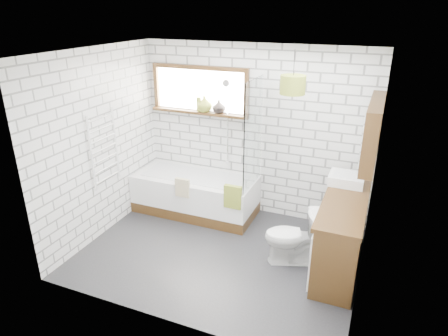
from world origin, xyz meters
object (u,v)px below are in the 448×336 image
at_px(toilet, 293,237).
at_px(pendant, 293,85).
at_px(bathtub, 196,194).
at_px(vanity, 342,234).
at_px(basin, 347,179).

height_order(toilet, pendant, pendant).
height_order(bathtub, vanity, vanity).
height_order(vanity, pendant, pendant).
distance_m(bathtub, vanity, 2.31).
height_order(bathtub, pendant, pendant).
height_order(basin, pendant, pendant).
height_order(basin, toilet, basin).
distance_m(basin, toilet, 1.00).
distance_m(toilet, pendant, 1.82).
relative_size(toilet, pendant, 2.34).
relative_size(bathtub, basin, 4.31).
bearing_deg(toilet, basin, 123.37).
distance_m(vanity, pendant, 1.86).
relative_size(bathtub, vanity, 1.19).
bearing_deg(bathtub, vanity, -14.64).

